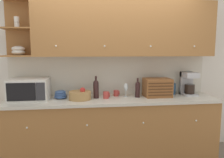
{
  "coord_description": "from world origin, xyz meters",
  "views": [
    {
      "loc": [
        -0.4,
        -3.42,
        1.63
      ],
      "look_at": [
        0.0,
        -0.21,
        1.19
      ],
      "focal_mm": 35.0,
      "sensor_mm": 36.0,
      "label": 1
    }
  ],
  "objects_px": {
    "wine_bottle": "(96,88)",
    "coffee_maker": "(188,83)",
    "microwave": "(29,89)",
    "storage_canister": "(172,89)",
    "fruit_basket": "(80,95)",
    "bread_box": "(157,87)",
    "wine_glass": "(126,87)",
    "bowl_stack_on_counter": "(60,95)",
    "mug_blue_second": "(106,95)",
    "mug": "(116,93)",
    "second_wine_bottle": "(138,89)"
  },
  "relations": [
    {
      "from": "wine_bottle",
      "to": "coffee_maker",
      "type": "xyz_separation_m",
      "value": [
        1.47,
        0.05,
        0.04
      ]
    },
    {
      "from": "microwave",
      "to": "storage_canister",
      "type": "height_order",
      "value": "microwave"
    },
    {
      "from": "fruit_basket",
      "to": "wine_bottle",
      "type": "distance_m",
      "value": 0.26
    },
    {
      "from": "bread_box",
      "to": "coffee_maker",
      "type": "bearing_deg",
      "value": 5.74
    },
    {
      "from": "fruit_basket",
      "to": "wine_glass",
      "type": "bearing_deg",
      "value": 8.32
    },
    {
      "from": "bowl_stack_on_counter",
      "to": "mug_blue_second",
      "type": "xyz_separation_m",
      "value": [
        0.67,
        -0.08,
        -0.01
      ]
    },
    {
      "from": "bread_box",
      "to": "coffee_maker",
      "type": "relative_size",
      "value": 1.1
    },
    {
      "from": "mug_blue_second",
      "to": "coffee_maker",
      "type": "bearing_deg",
      "value": 3.9
    },
    {
      "from": "bowl_stack_on_counter",
      "to": "mug",
      "type": "bearing_deg",
      "value": 4.25
    },
    {
      "from": "fruit_basket",
      "to": "second_wine_bottle",
      "type": "bearing_deg",
      "value": 2.93
    },
    {
      "from": "microwave",
      "to": "bowl_stack_on_counter",
      "type": "xyz_separation_m",
      "value": [
        0.43,
        0.03,
        -0.1
      ]
    },
    {
      "from": "storage_canister",
      "to": "bowl_stack_on_counter",
      "type": "bearing_deg",
      "value": -176.67
    },
    {
      "from": "microwave",
      "to": "storage_canister",
      "type": "relative_size",
      "value": 3.03
    },
    {
      "from": "microwave",
      "to": "wine_glass",
      "type": "relative_size",
      "value": 2.56
    },
    {
      "from": "second_wine_bottle",
      "to": "storage_canister",
      "type": "bearing_deg",
      "value": 14.99
    },
    {
      "from": "wine_glass",
      "to": "wine_bottle",
      "type": "bearing_deg",
      "value": -175.14
    },
    {
      "from": "mug_blue_second",
      "to": "coffee_maker",
      "type": "height_order",
      "value": "coffee_maker"
    },
    {
      "from": "storage_canister",
      "to": "coffee_maker",
      "type": "xyz_separation_m",
      "value": [
        0.24,
        -0.09,
        0.1
      ]
    },
    {
      "from": "fruit_basket",
      "to": "wine_glass",
      "type": "height_order",
      "value": "wine_glass"
    },
    {
      "from": "bread_box",
      "to": "microwave",
      "type": "bearing_deg",
      "value": 179.66
    },
    {
      "from": "mug",
      "to": "wine_glass",
      "type": "distance_m",
      "value": 0.18
    },
    {
      "from": "bread_box",
      "to": "coffee_maker",
      "type": "xyz_separation_m",
      "value": [
        0.53,
        0.05,
        0.05
      ]
    },
    {
      "from": "microwave",
      "to": "fruit_basket",
      "type": "xyz_separation_m",
      "value": [
        0.72,
        -0.07,
        -0.09
      ]
    },
    {
      "from": "microwave",
      "to": "wine_bottle",
      "type": "bearing_deg",
      "value": -0.63
    },
    {
      "from": "mug",
      "to": "wine_glass",
      "type": "bearing_deg",
      "value": -25.33
    },
    {
      "from": "microwave",
      "to": "second_wine_bottle",
      "type": "distance_m",
      "value": 1.58
    },
    {
      "from": "fruit_basket",
      "to": "bread_box",
      "type": "height_order",
      "value": "bread_box"
    },
    {
      "from": "mug_blue_second",
      "to": "second_wine_bottle",
      "type": "height_order",
      "value": "second_wine_bottle"
    },
    {
      "from": "mug",
      "to": "storage_canister",
      "type": "distance_m",
      "value": 0.91
    },
    {
      "from": "wine_bottle",
      "to": "coffee_maker",
      "type": "relative_size",
      "value": 0.9
    },
    {
      "from": "fruit_basket",
      "to": "coffee_maker",
      "type": "distance_m",
      "value": 1.71
    },
    {
      "from": "fruit_basket",
      "to": "wine_bottle",
      "type": "height_order",
      "value": "wine_bottle"
    },
    {
      "from": "bread_box",
      "to": "coffee_maker",
      "type": "distance_m",
      "value": 0.53
    },
    {
      "from": "fruit_basket",
      "to": "bread_box",
      "type": "relative_size",
      "value": 0.8
    },
    {
      "from": "fruit_basket",
      "to": "wine_bottle",
      "type": "xyz_separation_m",
      "value": [
        0.23,
        0.06,
        0.09
      ]
    },
    {
      "from": "wine_glass",
      "to": "bread_box",
      "type": "xyz_separation_m",
      "value": [
        0.48,
        -0.04,
        -0.0
      ]
    },
    {
      "from": "coffee_maker",
      "to": "wine_glass",
      "type": "bearing_deg",
      "value": -179.24
    },
    {
      "from": "bread_box",
      "to": "wine_bottle",
      "type": "bearing_deg",
      "value": 179.95
    },
    {
      "from": "mug",
      "to": "microwave",
      "type": "bearing_deg",
      "value": -175.78
    },
    {
      "from": "bread_box",
      "to": "storage_canister",
      "type": "height_order",
      "value": "bread_box"
    },
    {
      "from": "mug_blue_second",
      "to": "storage_canister",
      "type": "relative_size",
      "value": 0.56
    },
    {
      "from": "bowl_stack_on_counter",
      "to": "mug",
      "type": "height_order",
      "value": "bowl_stack_on_counter"
    },
    {
      "from": "wine_bottle",
      "to": "mug",
      "type": "xyz_separation_m",
      "value": [
        0.32,
        0.1,
        -0.1
      ]
    },
    {
      "from": "mug_blue_second",
      "to": "mug",
      "type": "xyz_separation_m",
      "value": [
        0.17,
        0.14,
        -0.0
      ]
    },
    {
      "from": "bowl_stack_on_counter",
      "to": "fruit_basket",
      "type": "xyz_separation_m",
      "value": [
        0.29,
        -0.1,
        0.01
      ]
    },
    {
      "from": "microwave",
      "to": "bread_box",
      "type": "xyz_separation_m",
      "value": [
        1.89,
        -0.01,
        -0.01
      ]
    },
    {
      "from": "fruit_basket",
      "to": "bread_box",
      "type": "distance_m",
      "value": 1.18
    },
    {
      "from": "mug_blue_second",
      "to": "coffee_maker",
      "type": "xyz_separation_m",
      "value": [
        1.32,
        0.09,
        0.14
      ]
    },
    {
      "from": "mug_blue_second",
      "to": "fruit_basket",
      "type": "bearing_deg",
      "value": -176.29
    },
    {
      "from": "wine_glass",
      "to": "storage_canister",
      "type": "xyz_separation_m",
      "value": [
        0.77,
        0.1,
        -0.05
      ]
    }
  ]
}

